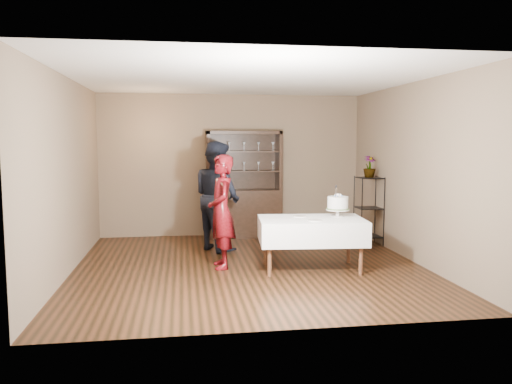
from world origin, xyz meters
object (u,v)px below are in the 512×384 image
(plant_etagere, at_px, (369,208))
(cake, at_px, (338,204))
(woman, at_px, (222,212))
(man, at_px, (217,196))
(china_hutch, at_px, (244,202))
(potted_plant, at_px, (369,167))
(cake_table, at_px, (311,231))

(plant_etagere, height_order, cake, plant_etagere)
(woman, xyz_separation_m, cake, (1.67, -0.18, 0.10))
(man, bearing_deg, china_hutch, -59.00)
(woman, height_order, cake, woman)
(china_hutch, xyz_separation_m, potted_plant, (2.06, -1.09, 0.71))
(cake_table, relative_size, cake, 3.37)
(woman, bearing_deg, potted_plant, 109.94)
(cake, bearing_deg, plant_etagere, 53.92)
(china_hutch, distance_m, man, 1.24)
(woman, relative_size, cake, 3.56)
(cake_table, relative_size, potted_plant, 4.09)
(china_hutch, bearing_deg, cake, -66.36)
(woman, distance_m, potted_plant, 2.96)
(cake_table, bearing_deg, plant_etagere, 46.53)
(woman, bearing_deg, cake, 80.01)
(china_hutch, relative_size, plant_etagere, 1.67)
(woman, height_order, man, man)
(man, distance_m, potted_plant, 2.68)
(china_hutch, height_order, cake, china_hutch)
(plant_etagere, bearing_deg, man, -179.68)
(cake, bearing_deg, man, 140.21)
(man, height_order, potted_plant, man)
(china_hutch, bearing_deg, potted_plant, -27.78)
(cake_table, distance_m, cake, 0.56)
(plant_etagere, height_order, woman, woman)
(plant_etagere, bearing_deg, woman, -155.69)
(china_hutch, distance_m, woman, 2.35)
(cake_table, height_order, man, man)
(china_hutch, distance_m, cake, 2.68)
(woman, height_order, potted_plant, woman)
(china_hutch, xyz_separation_m, man, (-0.58, -1.07, 0.24))
(china_hutch, height_order, cake_table, china_hutch)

